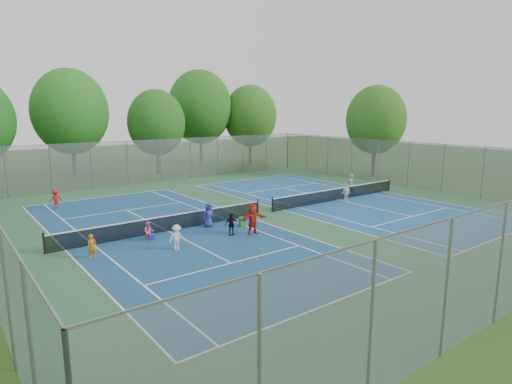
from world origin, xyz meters
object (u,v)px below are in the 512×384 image
Objects in this scene: instructor at (350,185)px; net_right at (338,194)px; net_left at (168,224)px; ball_hopper at (242,222)px; ball_crate at (151,237)px.

net_right is at bearing 4.33° from instructor.
ball_hopper is at bearing -24.21° from net_left.
instructor is at bearing 2.69° from net_left.
ball_crate is (-15.36, -0.82, -0.31)m from net_right.
ball_hopper is at bearing -2.39° from instructor.
net_right is (14.00, 0.00, 0.00)m from net_left.
ball_crate is 0.59× the size of ball_hopper.
instructor is at bearing 11.41° from ball_hopper.
ball_crate is at bearing -148.84° from net_left.
instructor is (2.34, 0.77, 0.40)m from net_right.
instructor is (16.34, 0.77, 0.40)m from net_left.
ball_hopper is (3.89, -1.75, -0.16)m from net_left.
instructor reaches higher than net_left.
net_left is at bearing 180.00° from net_right.
ball_crate is at bearing -176.93° from net_right.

